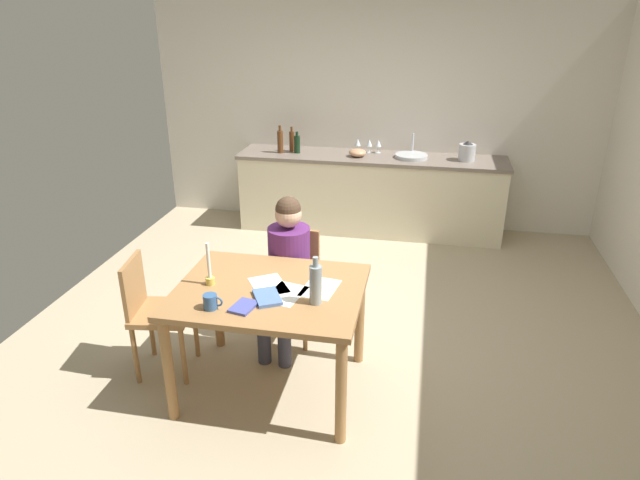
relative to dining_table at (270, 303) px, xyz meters
name	(u,v)px	position (x,y,z in m)	size (l,w,h in m)	color
ground_plane	(338,331)	(0.32, 0.83, -0.69)	(5.20, 5.20, 0.04)	tan
wall_back	(376,114)	(0.32, 3.43, 0.63)	(5.20, 0.12, 2.60)	silver
kitchen_counter	(370,193)	(0.32, 3.07, -0.22)	(3.03, 0.64, 0.90)	beige
dining_table	(270,303)	(0.00, 0.00, 0.00)	(1.22, 0.98, 0.78)	#9E7042
chair_at_table	(293,279)	(-0.02, 0.73, -0.19)	(0.43, 0.43, 0.86)	#9E7042
person_seated	(287,264)	(-0.03, 0.58, 0.01)	(0.35, 0.61, 1.19)	#592666
chair_side_empty	(154,310)	(-0.87, 0.05, -0.17)	(0.45, 0.45, 0.88)	#9E7042
coffee_mug	(211,302)	(-0.27, -0.32, 0.16)	(0.12, 0.09, 0.09)	#33598C
candlestick	(210,273)	(-0.40, -0.02, 0.20)	(0.06, 0.06, 0.30)	gold
book_magazine	(267,297)	(0.03, -0.14, 0.12)	(0.15, 0.23, 0.02)	#5072B2
book_cookery	(244,307)	(-0.08, -0.27, 0.12)	(0.13, 0.18, 0.02)	#474F9F
paper_letter	(320,288)	(0.33, 0.07, 0.11)	(0.21, 0.30, 0.00)	white
paper_bill	(286,294)	(0.12, -0.05, 0.11)	(0.21, 0.30, 0.00)	white
paper_envelope	(269,285)	(-0.01, 0.04, 0.11)	(0.21, 0.30, 0.00)	white
wine_bottle_on_table	(316,284)	(0.34, -0.13, 0.24)	(0.08, 0.08, 0.31)	#8C999E
sink_unit	(411,156)	(0.77, 3.08, 0.25)	(0.36, 0.36, 0.24)	#B2B7BC
bottle_oil	(280,141)	(-0.72, 3.01, 0.36)	(0.07, 0.07, 0.32)	#593319
bottle_vinegar	(292,141)	(-0.61, 3.10, 0.35)	(0.06, 0.06, 0.29)	#593319
bottle_wine_red	(297,144)	(-0.53, 3.04, 0.33)	(0.07, 0.07, 0.24)	black
mixing_bowl	(358,153)	(0.17, 3.01, 0.27)	(0.19, 0.19, 0.09)	tan
stovetop_kettle	(467,152)	(1.37, 3.07, 0.33)	(0.18, 0.18, 0.22)	#B7BABF
wine_glass_near_sink	(378,144)	(0.38, 3.22, 0.34)	(0.07, 0.07, 0.15)	silver
wine_glass_by_kettle	(369,143)	(0.28, 3.22, 0.34)	(0.07, 0.07, 0.15)	silver
wine_glass_back_left	(358,143)	(0.15, 3.22, 0.34)	(0.07, 0.07, 0.15)	silver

